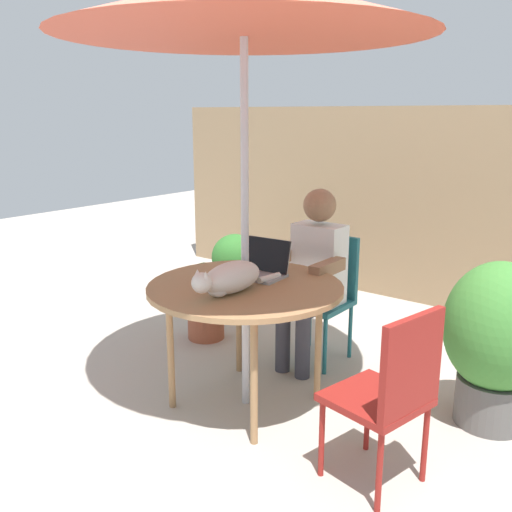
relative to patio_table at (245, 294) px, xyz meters
The scene contains 12 objects.
ground_plane 0.69m from the patio_table, ahead, with size 14.00×14.00×0.00m, color #ADA399.
fence_back 2.45m from the patio_table, 90.00° to the left, with size 5.49×0.08×1.76m, color #937756.
patio_table is the anchor object (origin of this frame).
patio_umbrella 1.53m from the patio_table, ahead, with size 1.98×1.98×2.38m.
chair_occupied 0.90m from the patio_table, 90.00° to the left, with size 0.40×0.40×0.87m.
chair_empty 1.05m from the patio_table, 11.70° to the right, with size 0.47×0.47×0.87m.
person_seated 0.72m from the patio_table, 90.00° to the left, with size 0.48×0.48×1.21m.
laptop 0.26m from the patio_table, 101.19° to the left, with size 0.32×0.27×0.21m.
cat 0.22m from the patio_table, 80.58° to the right, with size 0.21×0.65×0.17m.
potted_plant_near_fence 1.40m from the patio_table, 28.76° to the left, with size 0.58×0.58×0.94m.
potted_plant_by_chair 1.13m from the patio_table, 145.95° to the left, with size 0.32×0.32×0.60m.
potted_plant_corner 1.94m from the patio_table, 132.11° to the left, with size 0.43×0.43×0.63m.
Camera 1 is at (1.96, -2.39, 1.70)m, focal length 39.70 mm.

